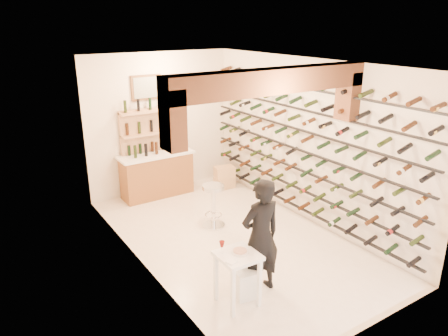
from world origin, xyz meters
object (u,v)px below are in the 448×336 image
chrome_barstool (213,203)px  crate_lower (224,182)px  tasting_table (237,263)px  wine_rack (299,146)px  person (261,237)px  back_counter (157,174)px  white_stool (246,282)px

chrome_barstool → crate_lower: 2.07m
tasting_table → wine_rack: bearing=33.2°
wine_rack → tasting_table: (-2.55, -1.61, -0.89)m
person → wine_rack: bearing=-142.1°
back_counter → white_stool: 4.23m
wine_rack → person: bearing=-143.8°
back_counter → chrome_barstool: (0.26, -2.03, -0.03)m
person → crate_lower: bearing=-114.1°
wine_rack → tasting_table: wine_rack is taller
white_stool → chrome_barstool: 2.31m
tasting_table → white_stool: size_ratio=2.28×
wine_rack → white_stool: wine_rack is taller
wine_rack → person: 2.67m
back_counter → crate_lower: size_ratio=3.80×
back_counter → chrome_barstool: 2.05m
wine_rack → white_stool: 3.10m
wine_rack → crate_lower: bearing=97.3°
tasting_table → crate_lower: bearing=60.1°
back_counter → tasting_table: size_ratio=1.76×
tasting_table → crate_lower: tasting_table is taller
person → white_stool: bearing=4.0°
wine_rack → chrome_barstool: size_ratio=6.61×
tasting_table → crate_lower: size_ratio=2.17×
wine_rack → person: size_ratio=3.20×
person → chrome_barstool: person is taller
back_counter → chrome_barstool: size_ratio=1.97×
tasting_table → chrome_barstool: size_ratio=1.12×
chrome_barstool → crate_lower: size_ratio=1.93×
back_counter → person: size_ratio=0.95×
tasting_table → chrome_barstool: bearing=67.1°
tasting_table → white_stool: 0.50m
wine_rack → person: wine_rack is taller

